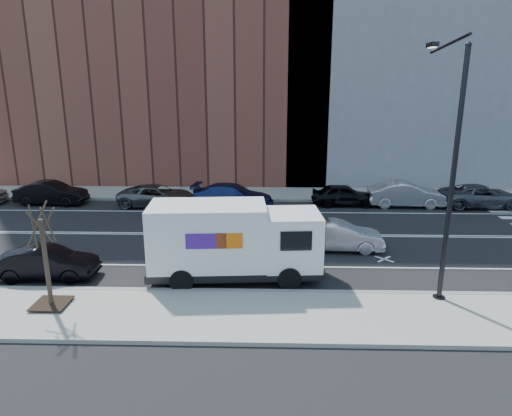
{
  "coord_description": "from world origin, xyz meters",
  "views": [
    {
      "loc": [
        0.68,
        -22.88,
        7.83
      ],
      "look_at": [
        0.04,
        0.23,
        1.4
      ],
      "focal_mm": 32.0,
      "sensor_mm": 36.0,
      "label": 1
    }
  ],
  "objects": [
    {
      "name": "ground",
      "position": [
        0.0,
        0.0,
        0.0
      ],
      "size": [
        120.0,
        120.0,
        0.0
      ],
      "primitive_type": "plane",
      "color": "black",
      "rests_on": "ground"
    },
    {
      "name": "sidewalk_near",
      "position": [
        0.0,
        -8.8,
        0.07
      ],
      "size": [
        44.0,
        3.6,
        0.15
      ],
      "primitive_type": "cube",
      "color": "gray",
      "rests_on": "ground"
    },
    {
      "name": "sidewalk_far",
      "position": [
        0.0,
        8.8,
        0.07
      ],
      "size": [
        44.0,
        3.6,
        0.15
      ],
      "primitive_type": "cube",
      "color": "gray",
      "rests_on": "ground"
    },
    {
      "name": "curb_near",
      "position": [
        0.0,
        -7.0,
        0.08
      ],
      "size": [
        44.0,
        0.25,
        0.17
      ],
      "primitive_type": "cube",
      "color": "gray",
      "rests_on": "ground"
    },
    {
      "name": "curb_far",
      "position": [
        0.0,
        7.0,
        0.08
      ],
      "size": [
        44.0,
        0.25,
        0.17
      ],
      "primitive_type": "cube",
      "color": "gray",
      "rests_on": "ground"
    },
    {
      "name": "road_markings",
      "position": [
        0.0,
        0.0,
        0.0
      ],
      "size": [
        40.0,
        8.6,
        0.01
      ],
      "primitive_type": null,
      "color": "white",
      "rests_on": "ground"
    },
    {
      "name": "bldg_brick",
      "position": [
        -8.0,
        15.6,
        11.0
      ],
      "size": [
        26.0,
        10.0,
        22.0
      ],
      "primitive_type": "cube",
      "color": "brown",
      "rests_on": "ground"
    },
    {
      "name": "bldg_concrete",
      "position": [
        12.0,
        15.6,
        13.0
      ],
      "size": [
        20.0,
        10.0,
        26.0
      ],
      "primitive_type": "cube",
      "color": "slate",
      "rests_on": "ground"
    },
    {
      "name": "streetlight",
      "position": [
        7.0,
        -6.91,
        5.08
      ],
      "size": [
        0.44,
        4.02,
        9.34
      ],
      "color": "black",
      "rests_on": "ground"
    },
    {
      "name": "street_tree",
      "position": [
        -7.0,
        -8.4,
        1.45
      ],
      "size": [
        1.2,
        1.2,
        3.75
      ],
      "color": "black",
      "rests_on": "ground"
    },
    {
      "name": "fedex_van",
      "position": [
        -0.72,
        -5.6,
        1.66
      ],
      "size": [
        7.09,
        2.87,
        3.17
      ],
      "rotation": [
        0.0,
        0.0,
        0.07
      ],
      "color": "black",
      "rests_on": "ground"
    },
    {
      "name": "far_parked_b",
      "position": [
        -13.6,
        5.87,
        0.75
      ],
      "size": [
        4.63,
        1.8,
        1.5
      ],
      "primitive_type": "imported",
      "rotation": [
        0.0,
        0.0,
        1.52
      ],
      "color": "black",
      "rests_on": "ground"
    },
    {
      "name": "far_parked_c",
      "position": [
        -6.51,
        5.54,
        0.69
      ],
      "size": [
        5.11,
        2.61,
        1.38
      ],
      "primitive_type": "imported",
      "rotation": [
        0.0,
        0.0,
        1.51
      ],
      "color": "#575B5F",
      "rests_on": "ground"
    },
    {
      "name": "far_parked_d",
      "position": [
        -1.58,
        5.43,
        0.76
      ],
      "size": [
        5.45,
        2.8,
        1.51
      ],
      "primitive_type": "imported",
      "rotation": [
        0.0,
        0.0,
        1.44
      ],
      "color": "navy",
      "rests_on": "ground"
    },
    {
      "name": "far_parked_e",
      "position": [
        5.6,
        6.07,
        0.7
      ],
      "size": [
        4.15,
        1.69,
        1.41
      ],
      "primitive_type": "imported",
      "rotation": [
        0.0,
        0.0,
        1.58
      ],
      "color": "black",
      "rests_on": "ground"
    },
    {
      "name": "far_parked_f",
      "position": [
        9.55,
        5.94,
        0.8
      ],
      "size": [
        4.89,
        1.79,
        1.6
      ],
      "primitive_type": "imported",
      "rotation": [
        0.0,
        0.0,
        1.55
      ],
      "color": "#B6B7BC",
      "rests_on": "ground"
    },
    {
      "name": "far_parked_g",
      "position": [
        14.4,
        5.96,
        0.72
      ],
      "size": [
        5.18,
        2.43,
        1.43
      ],
      "primitive_type": "imported",
      "rotation": [
        0.0,
        0.0,
        1.58
      ],
      "color": "#4A4B51",
      "rests_on": "ground"
    },
    {
      "name": "driving_sedan",
      "position": [
        4.04,
        -2.13,
        0.7
      ],
      "size": [
        4.3,
        1.63,
        1.4
      ],
      "primitive_type": "imported",
      "rotation": [
        0.0,
        0.0,
        1.54
      ],
      "color": "silver",
      "rests_on": "ground"
    },
    {
      "name": "near_parked_rear_a",
      "position": [
        -8.36,
        -5.77,
        0.66
      ],
      "size": [
        4.07,
        1.52,
        1.33
      ],
      "primitive_type": "imported",
      "rotation": [
        0.0,
        0.0,
        1.6
      ],
      "color": "black",
      "rests_on": "ground"
    }
  ]
}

